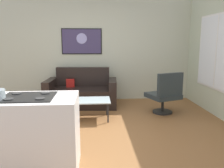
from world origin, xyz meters
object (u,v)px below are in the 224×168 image
Objects in this scene: couch at (82,93)px; wall_painting at (82,41)px; armchair at (165,94)px; coffee_table at (84,101)px.

wall_painting is (0.00, 0.55, 1.26)m from couch.
couch is 2.03m from armchair.
armchair is 0.89× the size of wall_painting.
armchair is (1.85, -0.83, 0.14)m from couch.
coffee_table is 2.00m from wall_painting.
wall_painting reaches higher than coffee_table.
couch is 1.91× the size of armchair.
wall_painting is (-0.10, 1.61, 1.19)m from coffee_table.
couch reaches higher than coffee_table.
couch is at bearing 95.23° from coffee_table.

